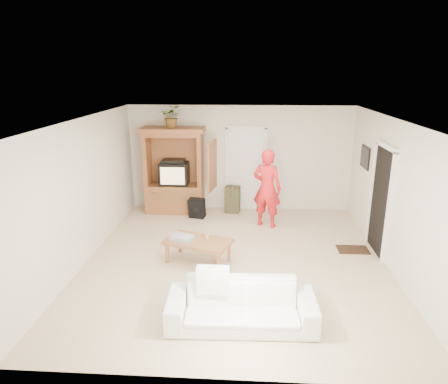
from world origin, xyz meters
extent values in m
plane|color=tan|center=(0.00, 0.00, 0.00)|extent=(6.00, 6.00, 0.00)
plane|color=white|center=(0.00, 0.00, 2.60)|extent=(6.00, 6.00, 0.00)
plane|color=silver|center=(0.00, 3.00, 1.30)|extent=(5.50, 0.00, 5.50)
plane|color=silver|center=(0.00, -3.00, 1.30)|extent=(5.50, 0.00, 5.50)
plane|color=silver|center=(-2.75, 0.00, 1.30)|extent=(0.00, 6.00, 6.00)
plane|color=silver|center=(2.75, 0.00, 1.30)|extent=(0.00, 6.00, 6.00)
cube|color=brown|center=(-1.60, 2.65, 0.35)|extent=(1.40, 0.60, 0.70)
cube|color=brown|center=(-2.25, 2.65, 1.30)|extent=(0.10, 0.60, 1.20)
cube|color=brown|center=(-0.95, 2.65, 1.30)|extent=(0.10, 0.60, 1.20)
cube|color=brown|center=(-1.60, 2.92, 1.30)|extent=(1.40, 0.06, 1.20)
cube|color=brown|center=(-1.60, 2.65, 1.95)|extent=(1.40, 0.60, 0.10)
cube|color=brown|center=(-1.60, 2.65, 2.05)|extent=(1.52, 0.68, 0.10)
cube|color=brown|center=(-0.62, 2.18, 1.30)|extent=(0.16, 0.67, 1.15)
cube|color=black|center=(-1.60, 2.68, 0.97)|extent=(0.70, 0.52, 0.55)
cube|color=tan|center=(-1.60, 2.41, 0.98)|extent=(0.58, 0.02, 0.42)
cube|color=black|center=(-1.60, 2.65, 1.29)|extent=(0.55, 0.35, 0.08)
cube|color=brown|center=(-1.60, 2.37, 0.45)|extent=(1.19, 0.03, 0.25)
cube|color=white|center=(0.15, 2.97, 1.02)|extent=(0.85, 0.05, 2.04)
cube|color=black|center=(2.73, 0.60, 1.02)|extent=(0.05, 0.90, 2.04)
cube|color=black|center=(2.73, 1.90, 1.60)|extent=(0.03, 0.60, 0.48)
cube|color=#382316|center=(2.30, 0.60, 0.01)|extent=(0.60, 0.40, 0.02)
imported|color=#4C7238|center=(-1.60, 2.63, 2.36)|extent=(0.49, 0.43, 0.53)
imported|color=red|center=(0.63, 1.80, 0.89)|extent=(0.76, 0.63, 1.78)
imported|color=white|center=(0.15, -1.94, 0.30)|extent=(2.06, 0.86, 0.59)
cube|color=brown|center=(-0.68, -0.10, 0.41)|extent=(1.32, 0.99, 0.06)
cube|color=brown|center=(-1.25, -0.16, 0.19)|extent=(0.08, 0.08, 0.37)
cube|color=brown|center=(-1.09, 0.30, 0.19)|extent=(0.08, 0.08, 0.37)
cube|color=brown|center=(-0.28, -0.49, 0.19)|extent=(0.08, 0.08, 0.37)
cube|color=brown|center=(-0.12, -0.03, 0.19)|extent=(0.08, 0.08, 0.37)
cube|color=#F75273|center=(-0.98, -0.10, 0.48)|extent=(0.46, 0.41, 0.08)
cylinder|color=tan|center=(-0.52, -0.04, 0.49)|extent=(0.08, 0.08, 0.10)
camera|label=1|loc=(0.20, -6.74, 3.38)|focal=32.00mm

